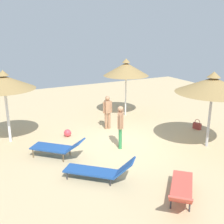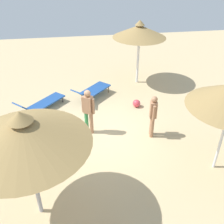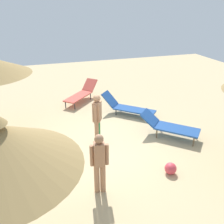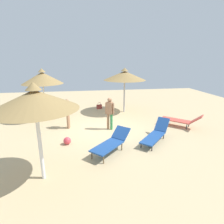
{
  "view_description": "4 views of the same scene",
  "coord_description": "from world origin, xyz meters",
  "px_view_note": "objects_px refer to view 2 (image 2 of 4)",
  "views": [
    {
      "loc": [
        -4.95,
        -8.91,
        4.49
      ],
      "look_at": [
        -0.11,
        0.45,
        1.26
      ],
      "focal_mm": 44.14,
      "sensor_mm": 36.0,
      "label": 1
    },
    {
      "loc": [
        7.35,
        -0.57,
        5.61
      ],
      "look_at": [
        0.32,
        0.48,
        1.06
      ],
      "focal_mm": 41.53,
      "sensor_mm": 36.0,
      "label": 2
    },
    {
      "loc": [
        1.56,
        6.44,
        4.24
      ],
      "look_at": [
        -0.49,
        0.06,
        1.21
      ],
      "focal_mm": 39.83,
      "sensor_mm": 36.0,
      "label": 3
    },
    {
      "loc": [
        -9.0,
        1.02,
        3.55
      ],
      "look_at": [
        -0.74,
        -0.29,
        1.11
      ],
      "focal_mm": 29.55,
      "sensor_mm": 36.0,
      "label": 4
    }
  ],
  "objects_px": {
    "parasol_umbrella_front": "(23,133)",
    "parasol_umbrella_far_left": "(140,31)",
    "person_standing_near_right": "(153,114)",
    "lounge_chair_edge": "(91,91)",
    "lounge_chair_back": "(40,104)",
    "beach_ball": "(137,103)",
    "person_standing_far_right": "(88,109)"
  },
  "relations": [
    {
      "from": "parasol_umbrella_front",
      "to": "parasol_umbrella_far_left",
      "type": "xyz_separation_m",
      "value": [
        -6.83,
        4.05,
        0.01
      ]
    },
    {
      "from": "parasol_umbrella_far_left",
      "to": "person_standing_far_right",
      "type": "xyz_separation_m",
      "value": [
        3.72,
        -2.6,
        -1.5
      ]
    },
    {
      "from": "lounge_chair_edge",
      "to": "beach_ball",
      "type": "relative_size",
      "value": 5.79
    },
    {
      "from": "lounge_chair_back",
      "to": "parasol_umbrella_far_left",
      "type": "bearing_deg",
      "value": 114.61
    },
    {
      "from": "person_standing_near_right",
      "to": "person_standing_far_right",
      "type": "bearing_deg",
      "value": -103.4
    },
    {
      "from": "person_standing_near_right",
      "to": "lounge_chair_back",
      "type": "bearing_deg",
      "value": -119.15
    },
    {
      "from": "lounge_chair_edge",
      "to": "person_standing_near_right",
      "type": "relative_size",
      "value": 1.18
    },
    {
      "from": "parasol_umbrella_front",
      "to": "parasol_umbrella_far_left",
      "type": "distance_m",
      "value": 7.94
    },
    {
      "from": "parasol_umbrella_far_left",
      "to": "person_standing_near_right",
      "type": "bearing_deg",
      "value": -6.39
    },
    {
      "from": "lounge_chair_back",
      "to": "person_standing_far_right",
      "type": "bearing_deg",
      "value": 47.11
    },
    {
      "from": "person_standing_near_right",
      "to": "lounge_chair_edge",
      "type": "bearing_deg",
      "value": -147.45
    },
    {
      "from": "parasol_umbrella_far_left",
      "to": "person_standing_near_right",
      "type": "relative_size",
      "value": 1.89
    },
    {
      "from": "parasol_umbrella_far_left",
      "to": "lounge_chair_back",
      "type": "xyz_separation_m",
      "value": [
        2.03,
        -4.43,
        -2.13
      ]
    },
    {
      "from": "lounge_chair_edge",
      "to": "beach_ball",
      "type": "height_order",
      "value": "lounge_chair_edge"
    },
    {
      "from": "parasol_umbrella_front",
      "to": "lounge_chair_edge",
      "type": "distance_m",
      "value": 6.12
    },
    {
      "from": "lounge_chair_back",
      "to": "beach_ball",
      "type": "distance_m",
      "value": 3.89
    },
    {
      "from": "parasol_umbrella_front",
      "to": "person_standing_near_right",
      "type": "height_order",
      "value": "parasol_umbrella_front"
    },
    {
      "from": "parasol_umbrella_far_left",
      "to": "beach_ball",
      "type": "relative_size",
      "value": 9.3
    },
    {
      "from": "parasol_umbrella_far_left",
      "to": "beach_ball",
      "type": "distance_m",
      "value": 3.28
    },
    {
      "from": "parasol_umbrella_front",
      "to": "person_standing_far_right",
      "type": "xyz_separation_m",
      "value": [
        -3.1,
        1.45,
        -1.49
      ]
    },
    {
      "from": "person_standing_near_right",
      "to": "beach_ball",
      "type": "distance_m",
      "value": 2.09
    },
    {
      "from": "lounge_chair_edge",
      "to": "person_standing_near_right",
      "type": "xyz_separation_m",
      "value": [
        2.9,
        1.85,
        0.47
      ]
    },
    {
      "from": "parasol_umbrella_front",
      "to": "person_standing_far_right",
      "type": "relative_size",
      "value": 1.76
    },
    {
      "from": "parasol_umbrella_far_left",
      "to": "beach_ball",
      "type": "xyz_separation_m",
      "value": [
        2.27,
        -0.54,
        -2.31
      ]
    },
    {
      "from": "parasol_umbrella_far_left",
      "to": "parasol_umbrella_front",
      "type": "bearing_deg",
      "value": -30.65
    },
    {
      "from": "lounge_chair_back",
      "to": "person_standing_far_right",
      "type": "xyz_separation_m",
      "value": [
        1.7,
        1.83,
        0.63
      ]
    },
    {
      "from": "parasol_umbrella_far_left",
      "to": "person_standing_near_right",
      "type": "xyz_separation_m",
      "value": [
        4.23,
        -0.47,
        -1.6
      ]
    },
    {
      "from": "beach_ball",
      "to": "lounge_chair_back",
      "type": "bearing_deg",
      "value": -93.58
    },
    {
      "from": "parasol_umbrella_far_left",
      "to": "lounge_chair_edge",
      "type": "bearing_deg",
      "value": -60.12
    },
    {
      "from": "parasol_umbrella_front",
      "to": "lounge_chair_edge",
      "type": "relative_size",
      "value": 1.61
    },
    {
      "from": "parasol_umbrella_front",
      "to": "person_standing_far_right",
      "type": "height_order",
      "value": "parasol_umbrella_front"
    },
    {
      "from": "parasol_umbrella_front",
      "to": "beach_ball",
      "type": "distance_m",
      "value": 6.19
    }
  ]
}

